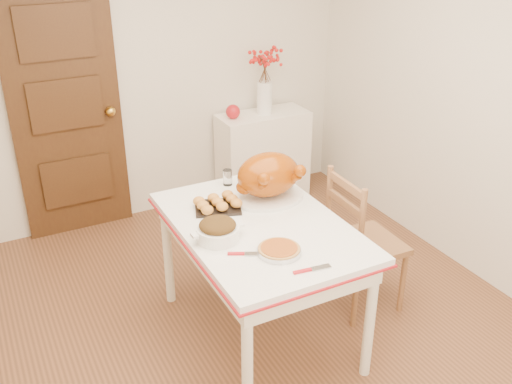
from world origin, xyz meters
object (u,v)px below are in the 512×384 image
turkey_platter (268,177)px  pumpkin_pie (279,249)px  kitchen_table (260,281)px  chair_oak (366,241)px  sideboard (263,156)px

turkey_platter → pumpkin_pie: 0.66m
turkey_platter → pumpkin_pie: size_ratio=2.01×
kitchen_table → pumpkin_pie: bearing=-100.5°
kitchen_table → chair_oak: 0.78m
sideboard → turkey_platter: turkey_platter is taller
sideboard → turkey_platter: size_ratio=1.73×
kitchen_table → pumpkin_pie: size_ratio=5.80×
turkey_platter → pumpkin_pie: bearing=-127.4°
sideboard → pumpkin_pie: bearing=-115.9°
kitchen_table → chair_oak: bearing=-2.3°
pumpkin_pie → turkey_platter: bearing=66.8°
kitchen_table → pumpkin_pie: 0.55m
kitchen_table → sideboard: bearing=61.5°
sideboard → kitchen_table: 1.99m
sideboard → kitchen_table: sideboard is taller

